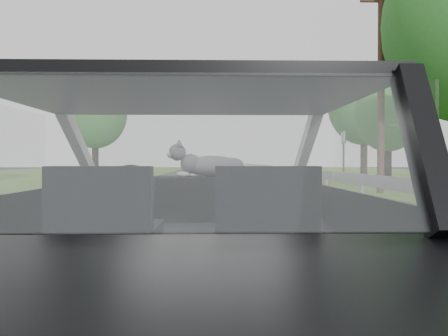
{
  "coord_description": "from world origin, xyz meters",
  "views": [
    {
      "loc": [
        0.15,
        -2.48,
        1.12
      ],
      "look_at": [
        0.21,
        0.53,
        1.06
      ],
      "focal_mm": 35.0,
      "sensor_mm": 36.0,
      "label": 1
    }
  ],
  "objects_px": {
    "other_car": "(200,167)",
    "highway_sign": "(344,156)",
    "subject_car": "(189,229)",
    "utility_pole": "(381,87)",
    "cat": "(214,165)"
  },
  "relations": [
    {
      "from": "other_car",
      "to": "highway_sign",
      "type": "relative_size",
      "value": 1.66
    },
    {
      "from": "subject_car",
      "to": "utility_pole",
      "type": "bearing_deg",
      "value": 64.59
    },
    {
      "from": "highway_sign",
      "to": "cat",
      "type": "bearing_deg",
      "value": -105.07
    },
    {
      "from": "cat",
      "to": "utility_pole",
      "type": "distance_m",
      "value": 13.15
    },
    {
      "from": "other_car",
      "to": "utility_pole",
      "type": "height_order",
      "value": "utility_pole"
    },
    {
      "from": "other_car",
      "to": "utility_pole",
      "type": "relative_size",
      "value": 0.61
    },
    {
      "from": "cat",
      "to": "other_car",
      "type": "bearing_deg",
      "value": 81.05
    },
    {
      "from": "subject_car",
      "to": "other_car",
      "type": "bearing_deg",
      "value": 91.73
    },
    {
      "from": "cat",
      "to": "utility_pole",
      "type": "height_order",
      "value": "utility_pole"
    },
    {
      "from": "subject_car",
      "to": "cat",
      "type": "distance_m",
      "value": 0.74
    },
    {
      "from": "subject_car",
      "to": "cat",
      "type": "relative_size",
      "value": 6.91
    },
    {
      "from": "other_car",
      "to": "utility_pole",
      "type": "xyz_separation_m",
      "value": [
        6.57,
        -12.97,
        2.9
      ]
    },
    {
      "from": "cat",
      "to": "utility_pole",
      "type": "xyz_separation_m",
      "value": [
        5.67,
        11.59,
        2.54
      ]
    },
    {
      "from": "subject_car",
      "to": "cat",
      "type": "bearing_deg",
      "value": 77.27
    },
    {
      "from": "utility_pole",
      "to": "other_car",
      "type": "bearing_deg",
      "value": 116.87
    }
  ]
}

